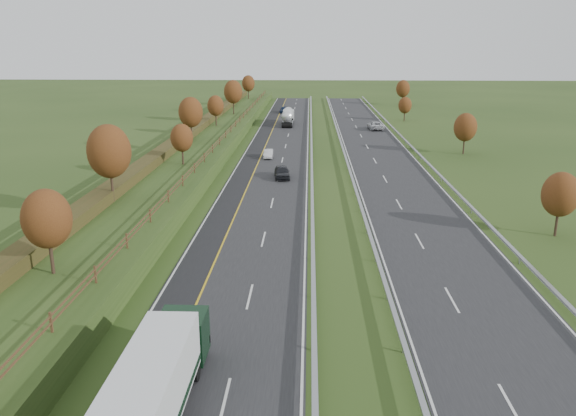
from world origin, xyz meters
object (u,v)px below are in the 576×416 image
(box_lorry, at_px, (145,409))
(car_oncoming, at_px, (376,125))
(car_small_far, at_px, (284,110))
(road_tanker, at_px, (288,116))
(car_dark_near, at_px, (282,172))
(car_silver_mid, at_px, (268,154))

(box_lorry, xyz_separation_m, car_oncoming, (20.37, 96.06, -1.46))
(box_lorry, height_order, car_small_far, box_lorry)
(road_tanker, distance_m, car_oncoming, 19.50)
(car_small_far, bearing_deg, car_oncoming, -53.36)
(car_oncoming, bearing_deg, car_small_far, -58.72)
(car_dark_near, relative_size, car_small_far, 0.99)
(car_dark_near, height_order, car_small_far, car_dark_near)
(box_lorry, xyz_separation_m, road_tanker, (2.05, 102.69, -0.47))
(box_lorry, height_order, car_dark_near, box_lorry)
(box_lorry, distance_m, car_oncoming, 98.21)
(car_small_far, xyz_separation_m, car_oncoming, (20.21, -28.70, 0.13))
(car_silver_mid, height_order, car_oncoming, car_oncoming)
(box_lorry, relative_size, road_tanker, 1.45)
(car_silver_mid, xyz_separation_m, car_small_far, (-0.31, 59.34, 0.05))
(car_dark_near, bearing_deg, car_silver_mid, 95.61)
(car_small_far, relative_size, car_oncoming, 0.80)
(road_tanker, bearing_deg, car_silver_mid, -92.44)
(car_oncoming, bearing_deg, road_tanker, -23.75)
(car_small_far, bearing_deg, box_lorry, -88.58)
(road_tanker, bearing_deg, car_oncoming, -19.88)
(road_tanker, height_order, car_oncoming, road_tanker)
(car_dark_near, bearing_deg, car_small_far, 86.50)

